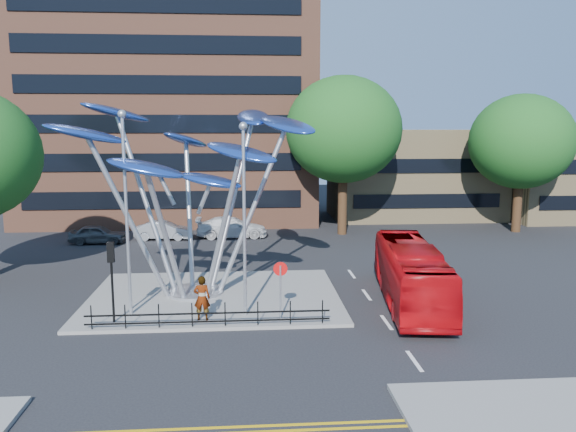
{
  "coord_description": "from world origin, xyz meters",
  "views": [
    {
      "loc": [
        0.6,
        -20.52,
        8.23
      ],
      "look_at": [
        2.43,
        4.0,
        4.33
      ],
      "focal_mm": 35.0,
      "sensor_mm": 36.0,
      "label": 1
    }
  ],
  "objects": [
    {
      "name": "pedestrian_railing_front",
      "position": [
        -1.0,
        1.7,
        0.55
      ],
      "size": [
        10.0,
        0.06,
        1.0
      ],
      "color": "black",
      "rests_on": "traffic_island"
    },
    {
      "name": "brick_tower",
      "position": [
        -6.0,
        32.0,
        15.0
      ],
      "size": [
        25.0,
        15.0,
        30.0
      ],
      "primitive_type": "cube",
      "color": "brown",
      "rests_on": "ground"
    },
    {
      "name": "parked_car_mid",
      "position": [
        -5.54,
        20.86,
        0.68
      ],
      "size": [
        4.24,
        1.76,
        1.36
      ],
      "primitive_type": "imported",
      "rotation": [
        0.0,
        0.0,
        1.49
      ],
      "color": "#B6BBBF",
      "rests_on": "ground"
    },
    {
      "name": "tree_right",
      "position": [
        8.0,
        22.0,
        8.04
      ],
      "size": [
        8.8,
        8.8,
        12.11
      ],
      "color": "black",
      "rests_on": "ground"
    },
    {
      "name": "low_building_near",
      "position": [
        16.0,
        30.0,
        4.0
      ],
      "size": [
        15.0,
        8.0,
        8.0
      ],
      "primitive_type": "cube",
      "color": "tan",
      "rests_on": "ground"
    },
    {
      "name": "double_yellow_near",
      "position": [
        0.0,
        -6.0,
        0.01
      ],
      "size": [
        40.0,
        0.12,
        0.01
      ],
      "primitive_type": "cube",
      "color": "gold",
      "rests_on": "ground"
    },
    {
      "name": "tree_far",
      "position": [
        22.0,
        22.0,
        7.11
      ],
      "size": [
        8.0,
        8.0,
        10.81
      ],
      "color": "black",
      "rests_on": "ground"
    },
    {
      "name": "ground",
      "position": [
        0.0,
        0.0,
        0.0
      ],
      "size": [
        120.0,
        120.0,
        0.0
      ],
      "primitive_type": "plane",
      "color": "black",
      "rests_on": "ground"
    },
    {
      "name": "no_entry_sign_island",
      "position": [
        2.0,
        2.52,
        1.82
      ],
      "size": [
        0.6,
        0.1,
        2.45
      ],
      "color": "#9EA0A5",
      "rests_on": "traffic_island"
    },
    {
      "name": "leaf_sculpture",
      "position": [
        -2.07,
        6.68,
        6.87
      ],
      "size": [
        12.72,
        9.54,
        9.51
      ],
      "color": "#9EA0A5",
      "rests_on": "traffic_island"
    },
    {
      "name": "street_lamp_right",
      "position": [
        0.5,
        3.0,
        5.09
      ],
      "size": [
        0.36,
        0.36,
        8.3
      ],
      "color": "#9EA0A5",
      "rests_on": "traffic_island"
    },
    {
      "name": "street_lamp_left",
      "position": [
        -4.5,
        3.5,
        5.36
      ],
      "size": [
        0.36,
        0.36,
        8.8
      ],
      "color": "#9EA0A5",
      "rests_on": "traffic_island"
    },
    {
      "name": "red_bus",
      "position": [
        8.29,
        4.65,
        1.41
      ],
      "size": [
        3.63,
        10.32,
        2.81
      ],
      "primitive_type": "imported",
      "rotation": [
        0.0,
        0.0,
        -0.13
      ],
      "color": "#B2080E",
      "rests_on": "ground"
    },
    {
      "name": "low_building_far",
      "position": [
        30.0,
        28.0,
        3.5
      ],
      "size": [
        12.0,
        8.0,
        7.0
      ],
      "primitive_type": "cube",
      "color": "tan",
      "rests_on": "ground"
    },
    {
      "name": "pedestrian",
      "position": [
        -1.32,
        2.5,
        1.11
      ],
      "size": [
        0.72,
        0.49,
        1.92
      ],
      "primitive_type": "imported",
      "rotation": [
        0.0,
        0.0,
        3.1
      ],
      "color": "gray",
      "rests_on": "traffic_island"
    },
    {
      "name": "parked_car_left",
      "position": [
        -10.04,
        19.75,
        0.67
      ],
      "size": [
        3.95,
        1.59,
        1.34
      ],
      "primitive_type": "imported",
      "rotation": [
        0.0,
        0.0,
        1.57
      ],
      "color": "#44474C",
      "rests_on": "ground"
    },
    {
      "name": "traffic_island",
      "position": [
        -1.0,
        6.0,
        0.07
      ],
      "size": [
        12.0,
        9.0,
        0.15
      ],
      "primitive_type": "cube",
      "color": "slate",
      "rests_on": "ground"
    },
    {
      "name": "parked_car_right",
      "position": [
        -0.54,
        21.29,
        0.77
      ],
      "size": [
        5.35,
        2.27,
        1.54
      ],
      "primitive_type": "imported",
      "rotation": [
        0.0,
        0.0,
        1.59
      ],
      "color": "silver",
      "rests_on": "ground"
    },
    {
      "name": "traffic_light_island",
      "position": [
        -5.0,
        2.5,
        2.61
      ],
      "size": [
        0.28,
        0.18,
        3.42
      ],
      "color": "black",
      "rests_on": "traffic_island"
    }
  ]
}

